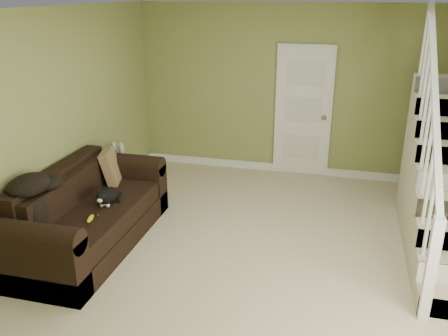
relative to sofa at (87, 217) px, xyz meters
The scene contains 14 objects.
floor 2.05m from the sofa, ahead, with size 5.00×5.50×0.01m, color tan.
ceiling 3.03m from the sofa, ahead, with size 5.00×5.50×0.01m, color white.
wall_back 3.67m from the sofa, 55.28° to the left, with size 5.00×0.04×2.60m, color olive.
wall_front 3.42m from the sofa, 52.02° to the right, with size 5.00×0.04×2.60m, color olive.
wall_left 1.09m from the sofa, 161.17° to the left, with size 0.04×5.50×2.60m, color olive.
baseboard_back 3.53m from the sofa, 55.00° to the left, with size 5.00×0.04×0.12m, color white.
baseboard_left 0.56m from the sofa, 160.02° to the left, with size 0.04×5.50×0.12m, color white.
door 3.63m from the sofa, 53.55° to the left, with size 0.86×0.12×2.02m.
sofa is the anchor object (origin of this frame).
side_table 1.33m from the sofa, 100.04° to the left, with size 0.54×0.54×0.78m.
cat 0.33m from the sofa, 25.23° to the left, with size 0.26×0.50×0.24m.
banana 0.44m from the sofa, 53.40° to the right, with size 0.05×0.18×0.05m, color gold.
throw_pillow 0.83m from the sofa, 94.24° to the left, with size 0.11×0.44×0.44m, color #4D2F1F.
throw_blanket 0.84m from the sofa, 116.99° to the right, with size 0.38×0.50×0.21m, color black.
Camera 1 is at (0.70, -4.46, 2.76)m, focal length 38.00 mm.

